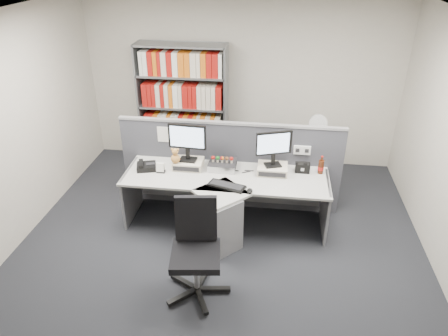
# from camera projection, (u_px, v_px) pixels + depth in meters

# --- Properties ---
(ground) EXTENTS (5.50, 5.50, 0.00)m
(ground) POSITION_uv_depth(u_px,v_px,m) (217.00, 262.00, 4.90)
(ground) COLOR #26282D
(ground) RESTS_ON ground
(room_shell) EXTENTS (5.04, 5.54, 2.72)m
(room_shell) POSITION_uv_depth(u_px,v_px,m) (215.00, 121.00, 4.05)
(room_shell) COLOR beige
(room_shell) RESTS_ON ground
(partition) EXTENTS (3.00, 0.08, 1.27)m
(partition) POSITION_uv_depth(u_px,v_px,m) (230.00, 165.00, 5.68)
(partition) COLOR #42434B
(partition) RESTS_ON ground
(desk) EXTENTS (2.60, 1.20, 0.72)m
(desk) POSITION_uv_depth(u_px,v_px,m) (223.00, 203.00, 5.20)
(desk) COLOR #B6B5B0
(desk) RESTS_ON ground
(monitor_riser_left) EXTENTS (0.38, 0.31, 0.10)m
(monitor_riser_left) POSITION_uv_depth(u_px,v_px,m) (188.00, 164.00, 5.45)
(monitor_riser_left) COLOR beige
(monitor_riser_left) RESTS_ON desk
(monitor_riser_right) EXTENTS (0.38, 0.31, 0.10)m
(monitor_riser_right) POSITION_uv_depth(u_px,v_px,m) (272.00, 169.00, 5.32)
(monitor_riser_right) COLOR beige
(monitor_riser_right) RESTS_ON desk
(monitor_left) EXTENTS (0.49, 0.17, 0.50)m
(monitor_left) POSITION_uv_depth(u_px,v_px,m) (187.00, 139.00, 5.28)
(monitor_left) COLOR black
(monitor_left) RESTS_ON monitor_riser_left
(monitor_right) EXTENTS (0.44, 0.21, 0.47)m
(monitor_right) POSITION_uv_depth(u_px,v_px,m) (274.00, 146.00, 5.16)
(monitor_right) COLOR black
(monitor_right) RESTS_ON monitor_riser_right
(desktop_pc) EXTENTS (0.35, 0.32, 0.09)m
(desktop_pc) POSITION_uv_depth(u_px,v_px,m) (222.00, 165.00, 5.43)
(desktop_pc) COLOR black
(desktop_pc) RESTS_ON desk
(figurines) EXTENTS (0.29, 0.05, 0.09)m
(figurines) POSITION_uv_depth(u_px,v_px,m) (222.00, 159.00, 5.36)
(figurines) COLOR beige
(figurines) RESTS_ON desktop_pc
(keyboard) EXTENTS (0.48, 0.30, 0.03)m
(keyboard) POSITION_uv_depth(u_px,v_px,m) (227.00, 186.00, 5.02)
(keyboard) COLOR black
(keyboard) RESTS_ON desk
(mouse) EXTENTS (0.07, 0.11, 0.04)m
(mouse) POSITION_uv_depth(u_px,v_px,m) (250.00, 191.00, 4.91)
(mouse) COLOR black
(mouse) RESTS_ON desk
(desk_phone) EXTENTS (0.29, 0.28, 0.10)m
(desk_phone) POSITION_uv_depth(u_px,v_px,m) (146.00, 166.00, 5.41)
(desk_phone) COLOR black
(desk_phone) RESTS_ON desk
(desk_calendar) EXTENTS (0.11, 0.08, 0.13)m
(desk_calendar) POSITION_uv_depth(u_px,v_px,m) (161.00, 168.00, 5.33)
(desk_calendar) COLOR black
(desk_calendar) RESTS_ON desk
(plush_toy) EXTENTS (0.12, 0.12, 0.21)m
(plush_toy) POSITION_uv_depth(u_px,v_px,m) (175.00, 157.00, 5.32)
(plush_toy) COLOR #BA823E
(plush_toy) RESTS_ON monitor_riser_left
(speaker) EXTENTS (0.19, 0.10, 0.13)m
(speaker) POSITION_uv_depth(u_px,v_px,m) (302.00, 168.00, 5.33)
(speaker) COLOR black
(speaker) RESTS_ON desk
(cola_bottle) EXTENTS (0.07, 0.07, 0.24)m
(cola_bottle) POSITION_uv_depth(u_px,v_px,m) (321.00, 167.00, 5.29)
(cola_bottle) COLOR #3F190A
(cola_bottle) RESTS_ON desk
(shelving_unit) EXTENTS (1.41, 0.40, 2.00)m
(shelving_unit) POSITION_uv_depth(u_px,v_px,m) (183.00, 109.00, 6.67)
(shelving_unit) COLOR slate
(shelving_unit) RESTS_ON ground
(filing_cabinet) EXTENTS (0.45, 0.61, 0.70)m
(filing_cabinet) POSITION_uv_depth(u_px,v_px,m) (314.00, 164.00, 6.33)
(filing_cabinet) COLOR slate
(filing_cabinet) RESTS_ON ground
(desk_fan) EXTENTS (0.27, 0.16, 0.45)m
(desk_fan) POSITION_uv_depth(u_px,v_px,m) (318.00, 126.00, 6.03)
(desk_fan) COLOR white
(desk_fan) RESTS_ON filing_cabinet
(office_chair) EXTENTS (0.69, 0.69, 1.05)m
(office_chair) POSITION_uv_depth(u_px,v_px,m) (196.00, 246.00, 4.29)
(office_chair) COLOR silver
(office_chair) RESTS_ON ground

